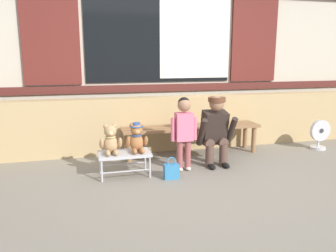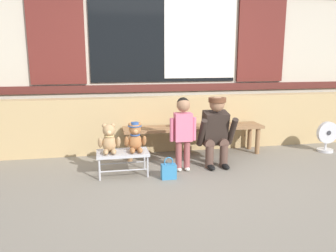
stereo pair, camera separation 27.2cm
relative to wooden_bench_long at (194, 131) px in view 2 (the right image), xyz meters
The scene contains 11 objects.
ground_plane 1.16m from the wooden_bench_long, 105.42° to the right, with size 60.00×60.00×0.00m, color gray.
brick_low_wall 0.47m from the wooden_bench_long, 128.69° to the left, with size 7.65×0.25×0.85m, color tan.
shop_facade 1.74m from the wooden_bench_long, 108.12° to the left, with size 7.81×0.26×3.69m.
wooden_bench_long is the anchor object (origin of this frame).
small_display_bench 1.30m from the wooden_bench_long, 148.32° to the right, with size 0.64×0.36×0.30m.
teddy_bear_plain 1.44m from the wooden_bench_long, 151.72° to the right, with size 0.28×0.26×0.36m.
teddy_bear_with_hat 1.17m from the wooden_bench_long, 144.26° to the right, with size 0.28×0.27×0.36m.
child_standing 0.78m from the wooden_bench_long, 116.29° to the right, with size 0.35×0.18×0.96m.
adult_crouching 0.58m from the wooden_bench_long, 74.00° to the right, with size 0.50×0.49×0.95m.
handbag_on_ground 1.12m from the wooden_bench_long, 121.53° to the right, with size 0.18×0.11×0.27m.
floor_fan 2.09m from the wooden_bench_long, ahead, with size 0.34×0.24×0.48m.
Camera 2 is at (-1.04, -3.68, 1.46)m, focal length 35.95 mm.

